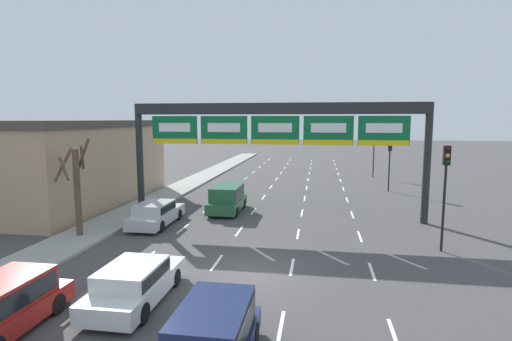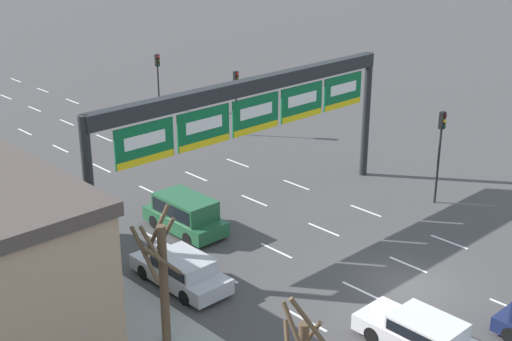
{
  "view_description": "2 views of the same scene",
  "coord_description": "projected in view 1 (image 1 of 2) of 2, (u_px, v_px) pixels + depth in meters",
  "views": [
    {
      "loc": [
        2.68,
        -15.35,
        6.24
      ],
      "look_at": [
        -1.47,
        10.95,
        2.82
      ],
      "focal_mm": 28.0,
      "sensor_mm": 36.0,
      "label": 1
    },
    {
      "loc": [
        -22.59,
        -14.8,
        15.12
      ],
      "look_at": [
        -0.91,
        8.15,
        3.19
      ],
      "focal_mm": 50.0,
      "sensor_mm": 36.0,
      "label": 2
    }
  ],
  "objects": [
    {
      "name": "ground_plane",
      "position": [
        250.0,
        274.0,
        16.25
      ],
      "size": [
        220.0,
        220.0,
        0.0
      ],
      "primitive_type": "plane",
      "color": "#474444"
    },
    {
      "name": "sidewalk_left",
      "position": [
        36.0,
        259.0,
        17.73
      ],
      "size": [
        2.8,
        110.0,
        0.15
      ],
      "color": "#999993",
      "rests_on": "ground_plane"
    },
    {
      "name": "lane_dashes",
      "position": [
        281.0,
        204.0,
        29.47
      ],
      "size": [
        10.02,
        67.0,
        0.01
      ],
      "color": "white",
      "rests_on": "ground_plane"
    },
    {
      "name": "sign_gantry",
      "position": [
        276.0,
        124.0,
        24.71
      ],
      "size": [
        18.54,
        0.7,
        7.25
      ],
      "color": "#232628",
      "rests_on": "ground_plane"
    },
    {
      "name": "building_near",
      "position": [
        38.0,
        162.0,
        29.93
      ],
      "size": [
        13.66,
        16.4,
        6.17
      ],
      "color": "tan",
      "rests_on": "ground_plane"
    },
    {
      "name": "suv_red",
      "position": [
        1.0,
        304.0,
        11.63
      ],
      "size": [
        1.84,
        4.27,
        1.6
      ],
      "color": "maroon",
      "rests_on": "ground_plane"
    },
    {
      "name": "suv_navy",
      "position": [
        213.0,
        334.0,
        9.91
      ],
      "size": [
        1.85,
        4.01,
        1.69
      ],
      "color": "#19234C",
      "rests_on": "ground_plane"
    },
    {
      "name": "car_white",
      "position": [
        135.0,
        282.0,
        13.6
      ],
      "size": [
        1.94,
        4.71,
        1.39
      ],
      "color": "silver",
      "rests_on": "ground_plane"
    },
    {
      "name": "car_silver",
      "position": [
        156.0,
        213.0,
        23.54
      ],
      "size": [
        1.91,
        4.78,
        1.41
      ],
      "color": "#B7B7BC",
      "rests_on": "ground_plane"
    },
    {
      "name": "suv_green",
      "position": [
        227.0,
        197.0,
        26.97
      ],
      "size": [
        1.97,
        4.44,
        1.8
      ],
      "color": "#235B38",
      "rests_on": "ground_plane"
    },
    {
      "name": "traffic_light_near_gantry",
      "position": [
        446.0,
        177.0,
        18.55
      ],
      "size": [
        0.3,
        0.35,
        5.04
      ],
      "color": "black",
      "rests_on": "ground_plane"
    },
    {
      "name": "traffic_light_mid_block",
      "position": [
        374.0,
        149.0,
        42.98
      ],
      "size": [
        0.3,
        0.35,
        4.35
      ],
      "color": "black",
      "rests_on": "ground_plane"
    },
    {
      "name": "traffic_light_far_end",
      "position": [
        390.0,
        155.0,
        34.41
      ],
      "size": [
        0.3,
        0.35,
        4.45
      ],
      "color": "black",
      "rests_on": "ground_plane"
    },
    {
      "name": "tree_bare_second",
      "position": [
        76.0,
        184.0,
        20.85
      ],
      "size": [
        1.6,
        1.72,
        5.14
      ],
      "color": "brown",
      "rests_on": "sidewalk_left"
    }
  ]
}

